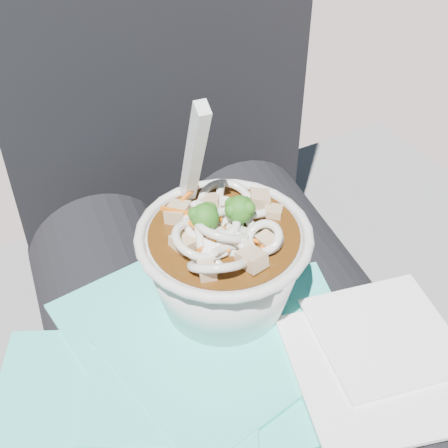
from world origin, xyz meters
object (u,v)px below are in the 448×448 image
object	(u,v)px
plastic_bag	(200,364)
udon_bowl	(224,258)
lap	(240,375)
person_body	(208,293)
stone_ledge	(199,417)

from	to	relation	value
plastic_bag	udon_bowl	distance (m)	0.09
lap	plastic_bag	bearing A→B (deg)	-144.87
lap	person_body	size ratio (longest dim) A/B	0.48
lap	udon_bowl	world-z (taller)	udon_bowl
stone_ledge	lap	size ratio (longest dim) A/B	2.08
stone_ledge	person_body	size ratio (longest dim) A/B	1.00
udon_bowl	lap	bearing A→B (deg)	-57.33
person_body	stone_ledge	bearing A→B (deg)	90.00
plastic_bag	lap	bearing A→B (deg)	35.13
stone_ledge	plastic_bag	bearing A→B (deg)	-105.56
person_body	plastic_bag	bearing A→B (deg)	-111.97
lap	udon_bowl	distance (m)	0.15
plastic_bag	udon_bowl	world-z (taller)	udon_bowl
lap	person_body	world-z (taller)	person_body
udon_bowl	stone_ledge	bearing A→B (deg)	85.33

